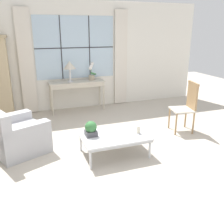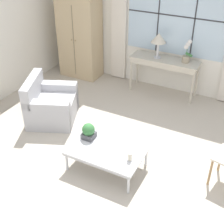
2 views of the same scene
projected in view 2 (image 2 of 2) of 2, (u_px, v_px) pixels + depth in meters
The scene contains 10 objects.
ground_plane at pixel (106, 169), 4.86m from camera, with size 14.00×14.00×0.00m, color #BCB2A3.
wall_back_windowed at pixel (176, 27), 6.36m from camera, with size 7.20×0.14×2.80m.
armoire at pixel (80, 35), 7.16m from camera, with size 1.01×0.58×1.97m.
console_table at pixel (165, 63), 6.54m from camera, with size 1.44×0.44×0.79m.
table_lamp at pixel (159, 39), 6.31m from camera, with size 0.31×0.31×0.53m.
potted_orchid at pixel (187, 53), 6.27m from camera, with size 0.21×0.16×0.48m.
armchair_upholstered at pixel (51, 106), 5.89m from camera, with size 1.13×1.19×0.84m.
coffee_table at pixel (107, 151), 4.72m from camera, with size 1.14×0.76×0.37m.
potted_plant_small at pixel (89, 131), 4.86m from camera, with size 0.20×0.20×0.26m.
pillar_candle at pixel (130, 157), 4.45m from camera, with size 0.09×0.09×0.15m.
Camera 2 is at (1.74, -3.16, 3.37)m, focal length 50.00 mm.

